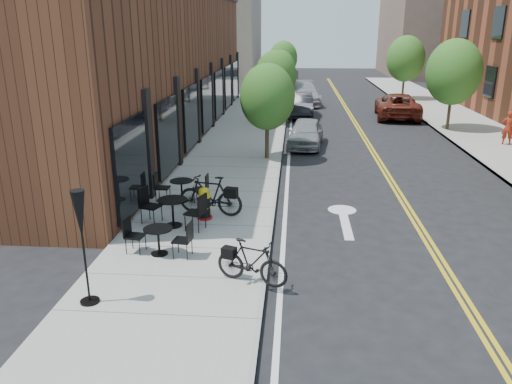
{
  "coord_description": "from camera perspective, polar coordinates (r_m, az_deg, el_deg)",
  "views": [
    {
      "loc": [
        0.52,
        -10.95,
        5.19
      ],
      "look_at": [
        -0.48,
        1.77,
        1.0
      ],
      "focal_mm": 35.0,
      "sensor_mm": 36.0,
      "label": 1
    }
  ],
  "objects": [
    {
      "name": "building_near",
      "position": [
        25.98,
        -11.54,
        14.1
      ],
      "size": [
        5.0,
        28.0,
        7.0
      ],
      "primitive_type": "cube",
      "color": "#4E2919",
      "rests_on": "ground"
    },
    {
      "name": "bg_building_right",
      "position": [
        62.89,
        19.74,
        17.93
      ],
      "size": [
        10.0,
        16.0,
        12.0
      ],
      "primitive_type": "cube",
      "color": "brown",
      "rests_on": "ground"
    },
    {
      "name": "bistro_set_b",
      "position": [
        15.42,
        -8.5,
        0.5
      ],
      "size": [
        1.62,
        0.71,
        0.87
      ],
      "rotation": [
        0.0,
        0.0,
        -0.02
      ],
      "color": "black",
      "rests_on": "sidewalk_near"
    },
    {
      "name": "sidewalk_near",
      "position": [
        21.72,
        -2.3,
        4.51
      ],
      "size": [
        4.0,
        70.0,
        0.12
      ],
      "primitive_type": "cube",
      "color": "#9E9B93",
      "rests_on": "ground"
    },
    {
      "name": "bistro_set_c",
      "position": [
        13.5,
        -9.51,
        -1.88
      ],
      "size": [
        1.88,
        0.99,
        0.99
      ],
      "rotation": [
        0.0,
        0.0,
        -0.3
      ],
      "color": "black",
      "rests_on": "sidewalk_near"
    },
    {
      "name": "parked_car_a",
      "position": [
        23.14,
        5.71,
        6.75
      ],
      "size": [
        1.88,
        3.88,
        1.28
      ],
      "primitive_type": "imported",
      "rotation": [
        0.0,
        0.0,
        -0.1
      ],
      "color": "gray",
      "rests_on": "ground"
    },
    {
      "name": "patio_umbrella",
      "position": [
        9.78,
        -19.39,
        -3.44
      ],
      "size": [
        0.37,
        0.37,
        2.29
      ],
      "color": "black",
      "rests_on": "sidewalk_near"
    },
    {
      "name": "tree_near_a",
      "position": [
        20.15,
        1.3,
        10.81
      ],
      "size": [
        2.2,
        2.2,
        3.81
      ],
      "color": "#382B1E",
      "rests_on": "sidewalk_near"
    },
    {
      "name": "fire_hydrant",
      "position": [
        13.93,
        -5.91,
        -1.31
      ],
      "size": [
        0.46,
        0.46,
        0.94
      ],
      "rotation": [
        0.0,
        0.0,
        -0.13
      ],
      "color": "maroon",
      "rests_on": "sidewalk_near"
    },
    {
      "name": "tree_near_d",
      "position": [
        44.03,
        3.14,
        15.04
      ],
      "size": [
        2.4,
        2.4,
        4.11
      ],
      "color": "#382B1E",
      "rests_on": "sidewalk_near"
    },
    {
      "name": "parked_car_far",
      "position": [
        31.88,
        15.84,
        9.49
      ],
      "size": [
        2.97,
        5.55,
        1.48
      ],
      "primitive_type": "imported",
      "rotation": [
        0.0,
        0.0,
        3.04
      ],
      "color": "maroon",
      "rests_on": "ground"
    },
    {
      "name": "bg_building_left",
      "position": [
        59.57,
        -3.92,
        17.97
      ],
      "size": [
        8.0,
        14.0,
        10.0
      ],
      "primitive_type": "cube",
      "color": "#726656",
      "rests_on": "ground"
    },
    {
      "name": "tree_far_b",
      "position": [
        28.22,
        21.67,
        12.61
      ],
      "size": [
        2.8,
        2.8,
        4.62
      ],
      "color": "#382B1E",
      "rests_on": "sidewalk_far"
    },
    {
      "name": "bicycle_left",
      "position": [
        14.19,
        -5.25,
        -0.37
      ],
      "size": [
        1.98,
        0.93,
        1.15
      ],
      "primitive_type": "imported",
      "rotation": [
        0.0,
        0.0,
        -1.78
      ],
      "color": "black",
      "rests_on": "sidewalk_near"
    },
    {
      "name": "parked_car_c",
      "position": [
        36.46,
        5.43,
        11.15
      ],
      "size": [
        2.57,
        5.48,
        1.55
      ],
      "primitive_type": "imported",
      "rotation": [
        0.0,
        0.0,
        0.08
      ],
      "color": "#A2A1A6",
      "rests_on": "ground"
    },
    {
      "name": "parked_car_b",
      "position": [
        31.21,
        5.04,
        9.87
      ],
      "size": [
        1.58,
        4.35,
        1.42
      ],
      "primitive_type": "imported",
      "rotation": [
        0.0,
        0.0,
        0.02
      ],
      "color": "black",
      "rests_on": "ground"
    },
    {
      "name": "bistro_set_a",
      "position": [
        11.92,
        -11.09,
        -5.1
      ],
      "size": [
        1.62,
        0.77,
        0.86
      ],
      "rotation": [
        0.0,
        0.0,
        -0.14
      ],
      "color": "black",
      "rests_on": "sidewalk_near"
    },
    {
      "name": "ground",
      "position": [
        12.13,
        1.63,
        -7.16
      ],
      "size": [
        120.0,
        120.0,
        0.0
      ],
      "primitive_type": "plane",
      "color": "black",
      "rests_on": "ground"
    },
    {
      "name": "pedestrian",
      "position": [
        25.61,
        26.86,
        6.57
      ],
      "size": [
        0.64,
        0.51,
        1.54
      ],
      "primitive_type": "imported",
      "rotation": [
        0.0,
        0.0,
        2.87
      ],
      "color": "maroon",
      "rests_on": "sidewalk_far"
    },
    {
      "name": "tree_far_c",
      "position": [
        39.84,
        16.73,
        14.38
      ],
      "size": [
        2.8,
        2.8,
        4.62
      ],
      "color": "#382B1E",
      "rests_on": "sidewalk_far"
    },
    {
      "name": "bicycle_right",
      "position": [
        10.4,
        -0.49,
        -8.01
      ],
      "size": [
        1.65,
        0.97,
        0.96
      ],
      "primitive_type": "imported",
      "rotation": [
        0.0,
        0.0,
        1.23
      ],
      "color": "black",
      "rests_on": "sidewalk_near"
    },
    {
      "name": "tree_near_c",
      "position": [
        36.07,
        2.79,
        13.94
      ],
      "size": [
        2.1,
        2.1,
        3.67
      ],
      "color": "#382B1E",
      "rests_on": "sidewalk_near"
    },
    {
      "name": "tree_near_b",
      "position": [
        28.09,
        2.25,
        13.12
      ],
      "size": [
        2.3,
        2.3,
        3.98
      ],
      "color": "#382B1E",
      "rests_on": "sidewalk_near"
    }
  ]
}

